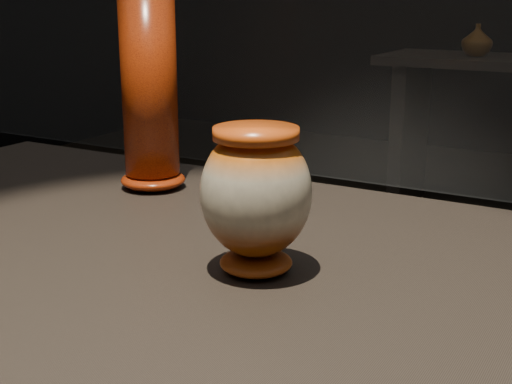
% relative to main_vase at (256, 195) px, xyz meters
% --- Properties ---
extents(main_vase, '(0.18, 0.18, 0.19)m').
position_rel_main_vase_xyz_m(main_vase, '(0.00, 0.00, 0.00)').
color(main_vase, '#74310A').
rests_on(main_vase, display_plinth).
extents(tall_vase, '(0.16, 0.16, 0.37)m').
position_rel_main_vase_xyz_m(tall_vase, '(-0.36, 0.26, 0.08)').
color(tall_vase, '#B2360B').
rests_on(tall_vase, display_plinth).
extents(back_vase_left, '(0.22, 0.22, 0.17)m').
position_rel_main_vase_xyz_m(back_vase_left, '(-0.50, 3.29, -0.02)').
color(back_vase_left, brown).
rests_on(back_vase_left, back_shelf).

